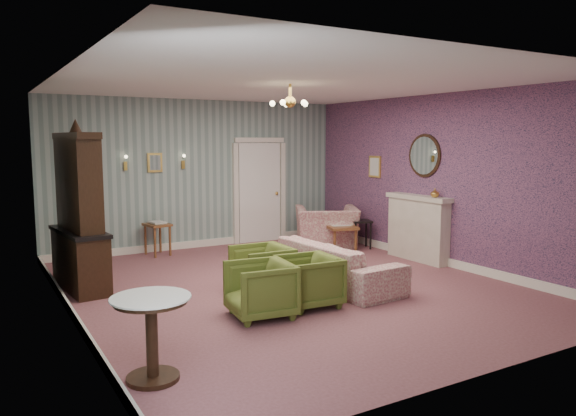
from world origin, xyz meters
TOP-DOWN VIEW (x-y plane):
  - floor at (0.00, 0.00)m, footprint 7.00×7.00m
  - ceiling at (0.00, 0.00)m, footprint 7.00×7.00m
  - wall_back at (0.00, 3.50)m, footprint 6.00×0.00m
  - wall_front at (0.00, -3.50)m, footprint 6.00×0.00m
  - wall_left at (-3.00, 0.00)m, footprint 0.00×7.00m
  - wall_right at (3.00, 0.00)m, footprint 0.00×7.00m
  - wall_right_floral at (2.98, 0.00)m, footprint 0.00×7.00m
  - door at (1.30, 3.46)m, footprint 1.12×0.12m
  - olive_chair_a at (-0.28, -0.93)m, footprint 0.71×0.75m
  - olive_chair_b at (-1.01, -1.01)m, footprint 0.76×0.80m
  - olive_chair_c at (-0.52, -0.10)m, footprint 0.70×0.74m
  - sofa_chintz at (0.62, -0.24)m, footprint 0.80×2.26m
  - wingback_chair at (2.23, 2.32)m, footprint 1.43×1.25m
  - dresser at (-2.64, 1.39)m, footprint 0.63×1.46m
  - fireplace at (2.86, 0.40)m, footprint 0.30×1.40m
  - mantel_vase at (2.84, 0.00)m, footprint 0.15×0.15m
  - oval_mirror at (2.96, 0.40)m, footprint 0.04×0.76m
  - framed_print at (2.97, 1.75)m, footprint 0.04×0.34m
  - coffee_table at (2.25, 1.96)m, footprint 0.77×1.06m
  - side_table_black at (2.65, 1.75)m, footprint 0.49×0.49m
  - pedestal_table at (-2.65, -2.09)m, footprint 0.80×0.80m
  - nesting_table at (-0.99, 3.15)m, footprint 0.46×0.55m
  - gilt_mirror_back at (-0.90, 3.46)m, footprint 0.28×0.06m
  - sconce_left at (-1.45, 3.44)m, footprint 0.16×0.12m
  - sconce_right at (-0.35, 3.44)m, footprint 0.16×0.12m
  - chandelier at (0.00, 0.00)m, footprint 0.56×0.56m
  - burgundy_cushion at (2.18, 2.17)m, footprint 0.41×0.28m

SIDE VIEW (x-z plane):
  - floor at x=0.00m, z-range 0.00..0.00m
  - coffee_table at x=2.25m, z-range 0.00..0.49m
  - side_table_black at x=2.65m, z-range 0.00..0.56m
  - nesting_table at x=-0.99m, z-range 0.00..0.65m
  - olive_chair_a at x=-0.28m, z-range 0.00..0.73m
  - olive_chair_c at x=-0.52m, z-range 0.00..0.74m
  - olive_chair_b at x=-1.01m, z-range 0.00..0.75m
  - pedestal_table at x=-2.65m, z-range 0.00..0.77m
  - sofa_chintz at x=0.62m, z-range 0.00..0.87m
  - burgundy_cushion at x=2.18m, z-range 0.28..0.68m
  - wingback_chair at x=2.23m, z-range 0.00..1.05m
  - fireplace at x=2.86m, z-range 0.00..1.16m
  - door at x=1.30m, z-range 0.00..2.16m
  - dresser at x=-2.64m, z-range 0.00..2.36m
  - mantel_vase at x=2.84m, z-range 1.16..1.31m
  - wall_back at x=0.00m, z-range -1.55..4.45m
  - wall_front at x=0.00m, z-range -1.55..4.45m
  - wall_left at x=-3.00m, z-range -2.05..4.95m
  - wall_right at x=3.00m, z-range -2.05..4.95m
  - wall_right_floral at x=2.98m, z-range -2.05..4.95m
  - framed_print at x=2.97m, z-range 1.39..1.81m
  - gilt_mirror_back at x=-0.90m, z-range 1.52..1.88m
  - sconce_left at x=-1.45m, z-range 1.55..1.85m
  - sconce_right at x=-0.35m, z-range 1.55..1.85m
  - oval_mirror at x=2.96m, z-range 1.43..2.27m
  - chandelier at x=0.00m, z-range 2.45..2.81m
  - ceiling at x=0.00m, z-range 2.90..2.90m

